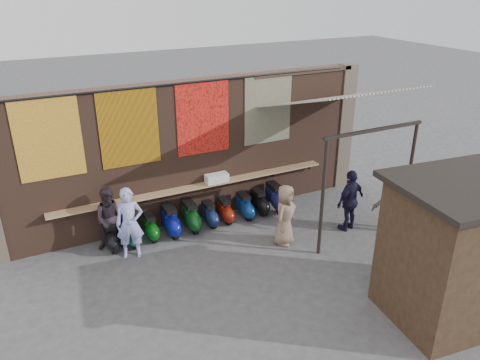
{
  "coord_description": "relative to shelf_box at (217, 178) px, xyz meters",
  "views": [
    {
      "loc": [
        -4.24,
        -8.8,
        6.52
      ],
      "look_at": [
        0.76,
        1.2,
        1.59
      ],
      "focal_mm": 35.0,
      "sensor_mm": 36.0,
      "label": 1
    }
  ],
  "objects": [
    {
      "name": "ground",
      "position": [
        -0.58,
        -2.3,
        -1.25
      ],
      "size": [
        70.0,
        70.0,
        0.0
      ],
      "primitive_type": "plane",
      "color": "#474749",
      "rests_on": "ground"
    },
    {
      "name": "brick_wall",
      "position": [
        -0.58,
        0.4,
        0.75
      ],
      "size": [
        10.0,
        0.4,
        4.0
      ],
      "primitive_type": "cube",
      "color": "brown",
      "rests_on": "ground"
    },
    {
      "name": "pier_right",
      "position": [
        4.62,
        0.4,
        0.75
      ],
      "size": [
        0.5,
        0.5,
        4.0
      ],
      "primitive_type": "cube",
      "color": "#4C4238",
      "rests_on": "ground"
    },
    {
      "name": "eating_counter",
      "position": [
        -0.58,
        0.03,
        -0.15
      ],
      "size": [
        8.0,
        0.32,
        0.05
      ],
      "primitive_type": "cube",
      "color": "#9E7A51",
      "rests_on": "brick_wall"
    },
    {
      "name": "shelf_box",
      "position": [
        0.0,
        0.0,
        0.0
      ],
      "size": [
        0.65,
        0.29,
        0.25
      ],
      "primitive_type": "cube",
      "color": "white",
      "rests_on": "eating_counter"
    },
    {
      "name": "tapestry_redgold",
      "position": [
        -4.18,
        0.18,
        1.75
      ],
      "size": [
        1.5,
        0.02,
        2.0
      ],
      "primitive_type": "cube",
      "color": "#9B3316",
      "rests_on": "brick_wall"
    },
    {
      "name": "tapestry_sun",
      "position": [
        -2.28,
        0.18,
        1.75
      ],
      "size": [
        1.5,
        0.02,
        2.0
      ],
      "primitive_type": "cube",
      "color": "orange",
      "rests_on": "brick_wall"
    },
    {
      "name": "tapestry_orange",
      "position": [
        -0.28,
        0.18,
        1.75
      ],
      "size": [
        1.5,
        0.02,
        2.0
      ],
      "primitive_type": "cube",
      "color": "red",
      "rests_on": "brick_wall"
    },
    {
      "name": "tapestry_multi",
      "position": [
        1.72,
        0.18,
        1.75
      ],
      "size": [
        1.5,
        0.02,
        2.0
      ],
      "primitive_type": "cube",
      "color": "#246286",
      "rests_on": "brick_wall"
    },
    {
      "name": "hang_rail",
      "position": [
        -0.58,
        0.17,
        2.73
      ],
      "size": [
        9.5,
        0.06,
        0.06
      ],
      "primitive_type": "cylinder",
      "rotation": [
        0.0,
        1.57,
        0.0
      ],
      "color": "black",
      "rests_on": "brick_wall"
    },
    {
      "name": "scooter_stool_0",
      "position": [
        -3.15,
        -0.34,
        -0.89
      ],
      "size": [
        0.34,
        0.76,
        0.72
      ],
      "primitive_type": null,
      "color": "black",
      "rests_on": "ground"
    },
    {
      "name": "scooter_stool_1",
      "position": [
        -2.61,
        -0.32,
        -0.85
      ],
      "size": [
        0.38,
        0.84,
        0.79
      ],
      "primitive_type": null,
      "color": "#1B6F65",
      "rests_on": "ground"
    },
    {
      "name": "scooter_stool_2",
      "position": [
        -2.09,
        -0.29,
        -0.91
      ],
      "size": [
        0.32,
        0.72,
        0.68
      ],
      "primitive_type": null,
      "color": "#0B520F",
      "rests_on": "ground"
    },
    {
      "name": "scooter_stool_3",
      "position": [
        -1.53,
        -0.33,
        -0.85
      ],
      "size": [
        0.38,
        0.85,
        0.81
      ],
      "primitive_type": null,
      "color": "#0C158A",
      "rests_on": "ground"
    },
    {
      "name": "scooter_stool_4",
      "position": [
        -0.94,
        -0.31,
        -0.85
      ],
      "size": [
        0.38,
        0.85,
        0.81
      ],
      "primitive_type": null,
      "color": "#0D4417",
      "rests_on": "ground"
    },
    {
      "name": "scooter_stool_5",
      "position": [
        -0.39,
        -0.32,
        -0.92
      ],
      "size": [
        0.32,
        0.7,
        0.67
      ],
      "primitive_type": null,
      "color": "navy",
      "rests_on": "ground"
    },
    {
      "name": "scooter_stool_6",
      "position": [
        0.09,
        -0.31,
        -0.91
      ],
      "size": [
        0.32,
        0.71,
        0.68
      ],
      "primitive_type": null,
      "color": "maroon",
      "rests_on": "ground"
    },
    {
      "name": "scooter_stool_7",
      "position": [
        0.71,
        -0.34,
        -0.89
      ],
      "size": [
        0.34,
        0.75,
        0.72
      ],
      "primitive_type": null,
      "color": "navy",
      "rests_on": "ground"
    },
    {
      "name": "scooter_stool_8",
      "position": [
        1.23,
        -0.29,
        -0.9
      ],
      "size": [
        0.33,
        0.74,
        0.7
      ],
      "primitive_type": null,
      "color": "black",
      "rests_on": "ground"
    },
    {
      "name": "scooter_stool_9",
      "position": [
        1.75,
        -0.33,
        -0.84
      ],
      "size": [
        0.38,
        0.85,
        0.81
      ],
      "primitive_type": null,
      "color": "navy",
      "rests_on": "ground"
    },
    {
      "name": "diner_left",
      "position": [
        -2.75,
        -0.9,
        -0.33
      ],
      "size": [
        0.77,
        0.61,
        1.85
      ],
      "primitive_type": "imported",
      "rotation": [
        0.0,
        0.0,
        -0.27
      ],
      "color": "#9EA4E6",
      "rests_on": "ground"
    },
    {
      "name": "diner_right",
      "position": [
        -3.07,
        -0.3,
        -0.41
      ],
      "size": [
        0.92,
        0.77,
        1.69
      ],
      "primitive_type": "imported",
      "rotation": [
        0.0,
        0.0,
        -0.17
      ],
      "color": "#2C222A",
      "rests_on": "ground"
    },
    {
      "name": "shopper_navy",
      "position": [
        2.97,
        -2.24,
        -0.37
      ],
      "size": [
        1.1,
        0.66,
        1.76
      ],
      "primitive_type": "imported",
      "rotation": [
        0.0,
        0.0,
        3.38
      ],
      "color": "#1A1631",
      "rests_on": "ground"
    },
    {
      "name": "shopper_grey",
      "position": [
        4.02,
        -2.82,
        -0.33
      ],
      "size": [
        1.36,
        1.1,
        1.84
      ],
      "primitive_type": "imported",
      "rotation": [
        0.0,
        0.0,
        2.74
      ],
      "color": "#545459",
      "rests_on": "ground"
    },
    {
      "name": "shopper_tan",
      "position": [
        1.0,
        -2.07,
        -0.43
      ],
      "size": [
        0.96,
        0.9,
        1.65
      ],
      "primitive_type": "imported",
      "rotation": [
        0.0,
        0.0,
        0.62
      ],
      "color": "#896B57",
      "rests_on": "ground"
    },
    {
      "name": "market_stall",
      "position": [
        2.66,
        -6.0,
        0.19
      ],
      "size": [
        2.87,
        2.28,
        2.88
      ],
      "primitive_type": "cube",
      "rotation": [
        0.0,
        0.0,
        -0.11
      ],
      "color": "black",
      "rests_on": "ground"
    },
    {
      "name": "stall_roof",
      "position": [
        2.66,
        -6.0,
        1.69
      ],
      "size": [
        3.22,
        2.62,
        0.12
      ],
      "primitive_type": "cube",
      "rotation": [
        0.0,
        0.0,
        -0.11
      ],
      "color": "black",
      "rests_on": "market_stall"
    },
    {
      "name": "stall_sign",
      "position": [
        2.77,
        -4.98,
        0.84
      ],
      "size": [
        1.2,
        0.18,
        0.5
      ],
      "primitive_type": "cube",
      "rotation": [
        0.0,
        0.0,
        -0.11
      ],
      "color": "gold",
      "rests_on": "market_stall"
    },
    {
      "name": "stall_shelf",
      "position": [
        2.77,
        -4.98,
        -0.2
      ],
      "size": [
        2.2,
        0.35,
        0.06
      ],
      "primitive_type": "cube",
      "rotation": [
        0.0,
        0.0,
        -0.11
      ],
      "color": "#473321",
      "rests_on": "market_stall"
    },
    {
      "name": "awning_canvas",
      "position": [
        2.92,
        -1.4,
        2.3
      ],
      "size": [
        3.2,
        3.28,
        0.97
      ],
      "primitive_type": "cube",
      "rotation": [
        -0.28,
        0.0,
        0.0
      ],
      "color": "beige",
      "rests_on": "brick_wall"
    },
    {
      "name": "awning_ledger",
      "position": [
        2.92,
        0.19,
        2.7
      ],
      "size": [
        3.3,
        0.08,
        0.12
      ],
      "primitive_type": "cube",
      "color": "#33261C",
      "rests_on": "brick_wall"
    },
    {
      "name": "awning_header",
      "position": [
        2.92,
        -2.9,
        1.83
      ],
      "size": [
        3.0,
        0.08,
        0.08
      ],
      "primitive_type": "cube",
      "color": "black",
      "rests_on": "awning_post_left"
    },
    {
      "name": "awning_post_left",
      "position": [
        1.52,
        -2.9,
        0.3
      ],
      "size": [
        0.09,
        0.09,
        3.1
      ],
      "primitive_type": "cylinder",
      "color": "black",
      "rests_on": "ground"
    },
    {
      "name": "awning_post_right",
      "position": [
        4.32,
        -2.9,
        0.3
      ],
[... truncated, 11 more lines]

